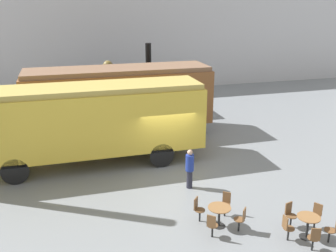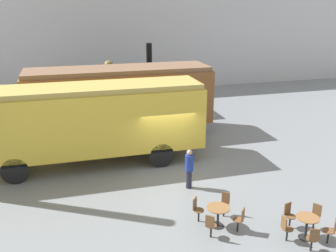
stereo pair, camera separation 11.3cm
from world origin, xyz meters
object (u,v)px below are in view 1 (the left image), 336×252
(cafe_table_mid, at_px, (308,222))
(steam_locomotive, at_px, (115,88))
(cafe_table_near, at_px, (219,212))
(visitor_person, at_px, (190,167))
(cafe_chair_0, at_px, (198,208))
(passenger_coach_wooden, at_px, (119,96))
(passenger_coach_vintage, at_px, (87,119))

(cafe_table_mid, bearing_deg, steam_locomotive, 104.22)
(cafe_table_near, xyz_separation_m, visitor_person, (-0.06, 2.89, 0.36))
(cafe_table_near, distance_m, cafe_chair_0, 0.76)
(passenger_coach_wooden, xyz_separation_m, cafe_chair_0, (1.20, -9.39, -1.77))
(steam_locomotive, distance_m, cafe_table_mid, 15.84)
(passenger_coach_vintage, distance_m, visitor_person, 5.21)
(steam_locomotive, height_order, cafe_chair_0, steam_locomotive)
(steam_locomotive, relative_size, cafe_table_mid, 10.75)
(passenger_coach_vintage, bearing_deg, visitor_person, -42.89)
(passenger_coach_wooden, xyz_separation_m, visitor_person, (1.71, -7.00, -1.38))
(passenger_coach_wooden, distance_m, cafe_table_mid, 12.15)
(passenger_coach_vintage, bearing_deg, cafe_table_near, -59.28)
(steam_locomotive, distance_m, passenger_coach_vintage, 7.97)
(passenger_coach_vintage, bearing_deg, steam_locomotive, 72.90)
(cafe_table_near, xyz_separation_m, cafe_table_mid, (2.46, -1.37, 0.01))
(cafe_table_near, bearing_deg, steam_locomotive, 95.80)
(visitor_person, bearing_deg, cafe_table_mid, -59.34)
(steam_locomotive, relative_size, visitor_person, 4.92)
(steam_locomotive, height_order, visitor_person, steam_locomotive)
(steam_locomotive, height_order, cafe_table_mid, steam_locomotive)
(passenger_coach_wooden, bearing_deg, visitor_person, -76.24)
(visitor_person, bearing_deg, steam_locomotive, 96.99)
(cafe_table_near, distance_m, visitor_person, 2.91)
(visitor_person, bearing_deg, passenger_coach_wooden, 103.76)
(cafe_table_mid, xyz_separation_m, cafe_chair_0, (-3.04, 1.86, -0.05))
(passenger_coach_wooden, bearing_deg, passenger_coach_vintage, -119.04)
(visitor_person, bearing_deg, cafe_table_near, -88.78)
(passenger_coach_wooden, xyz_separation_m, cafe_table_near, (1.78, -9.89, -1.74))
(cafe_table_mid, bearing_deg, passenger_coach_vintage, 128.96)
(passenger_coach_wooden, bearing_deg, steam_locomotive, 84.90)
(passenger_coach_wooden, bearing_deg, cafe_table_near, -79.82)
(cafe_chair_0, bearing_deg, passenger_coach_wooden, 138.18)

